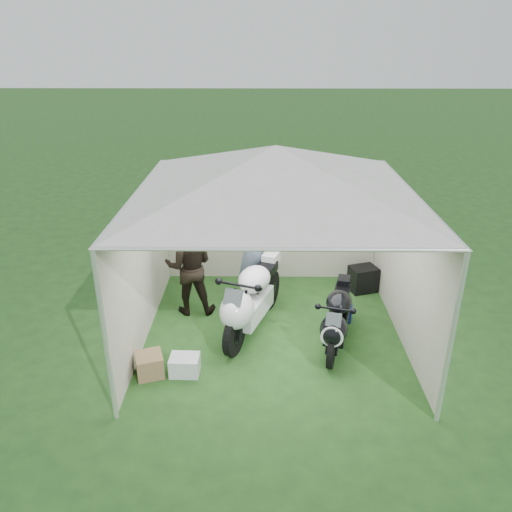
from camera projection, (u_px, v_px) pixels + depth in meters
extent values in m
plane|color=#1F4119|center=(273.00, 331.00, 8.06)|extent=(80.00, 80.00, 0.00)
cylinder|color=silver|center=(105.00, 340.00, 5.78)|extent=(0.06, 0.06, 2.30)
cylinder|color=silver|center=(451.00, 342.00, 5.74)|extent=(0.06, 0.06, 2.30)
cylinder|color=silver|center=(166.00, 222.00, 9.44)|extent=(0.06, 0.06, 2.30)
cylinder|color=silver|center=(378.00, 222.00, 9.40)|extent=(0.06, 0.06, 2.30)
cube|color=#BDB6A6|center=(272.00, 222.00, 9.42)|extent=(4.00, 0.02, 2.30)
cube|color=#BDB6A6|center=(143.00, 266.00, 7.61)|extent=(0.02, 4.00, 2.30)
cube|color=#BDB6A6|center=(405.00, 268.00, 7.57)|extent=(0.02, 4.00, 2.30)
pyramid|color=silver|center=(275.00, 170.00, 6.98)|extent=(5.66, 5.66, 0.70)
cube|color=#99A5B7|center=(182.00, 186.00, 9.13)|extent=(0.22, 0.02, 0.28)
cube|color=#99A5B7|center=(201.00, 186.00, 9.13)|extent=(0.22, 0.02, 0.28)
cube|color=#99A5B7|center=(220.00, 186.00, 9.12)|extent=(0.22, 0.01, 0.28)
cube|color=#99A5B7|center=(239.00, 186.00, 9.12)|extent=(0.22, 0.01, 0.28)
cube|color=#99A5B7|center=(183.00, 202.00, 9.25)|extent=(0.22, 0.02, 0.28)
cube|color=#99A5B7|center=(202.00, 202.00, 9.25)|extent=(0.22, 0.01, 0.28)
cube|color=#99A5B7|center=(221.00, 202.00, 9.25)|extent=(0.22, 0.02, 0.28)
cube|color=#99A5B7|center=(240.00, 202.00, 9.24)|extent=(0.22, 0.01, 0.28)
cylinder|color=#D8590C|center=(283.00, 181.00, 9.06)|extent=(3.20, 0.02, 0.02)
cylinder|color=black|center=(234.00, 334.00, 7.37)|extent=(0.33, 0.66, 0.66)
cylinder|color=black|center=(269.00, 289.00, 8.69)|extent=(0.38, 0.68, 0.66)
cube|color=silver|center=(252.00, 307.00, 7.95)|extent=(0.71, 1.11, 0.33)
ellipsoid|color=silver|center=(237.00, 310.00, 7.32)|extent=(0.69, 0.79, 0.55)
ellipsoid|color=silver|center=(254.00, 279.00, 7.86)|extent=(0.69, 0.80, 0.39)
cube|color=black|center=(264.00, 272.00, 8.26)|extent=(0.50, 0.72, 0.15)
cube|color=silver|center=(271.00, 258.00, 8.54)|extent=(0.34, 0.39, 0.20)
cube|color=black|center=(261.00, 285.00, 8.25)|extent=(0.31, 0.61, 0.11)
cube|color=#3F474C|center=(233.00, 297.00, 7.09)|extent=(0.30, 0.24, 0.23)
cylinder|color=black|center=(332.00, 350.00, 7.12)|extent=(0.22, 0.54, 0.53)
cylinder|color=black|center=(341.00, 308.00, 8.21)|extent=(0.26, 0.55, 0.53)
cube|color=black|center=(337.00, 325.00, 7.60)|extent=(0.50, 0.89, 0.27)
ellipsoid|color=black|center=(334.00, 330.00, 7.08)|extent=(0.52, 0.62, 0.44)
ellipsoid|color=black|center=(339.00, 302.00, 7.53)|extent=(0.52, 0.63, 0.31)
cube|color=black|center=(341.00, 294.00, 7.87)|extent=(0.36, 0.57, 0.12)
cube|color=black|center=(344.00, 282.00, 8.10)|extent=(0.26, 0.31, 0.16)
cube|color=#8F0705|center=(340.00, 305.00, 7.85)|extent=(0.21, 0.49, 0.09)
cube|color=#3F474C|center=(334.00, 320.00, 6.89)|extent=(0.24, 0.18, 0.19)
cylinder|color=white|center=(332.00, 337.00, 6.91)|extent=(0.31, 0.10, 0.32)
cube|color=#2524C4|center=(341.00, 313.00, 8.35)|extent=(0.39, 0.30, 0.26)
imported|color=black|center=(189.00, 266.00, 8.33)|extent=(0.85, 0.68, 1.70)
imported|color=slate|center=(253.00, 250.00, 8.62)|extent=(0.83, 0.84, 1.95)
cube|color=black|center=(363.00, 279.00, 9.26)|extent=(0.57, 0.51, 0.47)
cube|color=silver|center=(185.00, 365.00, 7.01)|extent=(0.42, 0.33, 0.27)
cube|color=olive|center=(150.00, 365.00, 6.97)|extent=(0.46, 0.46, 0.32)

